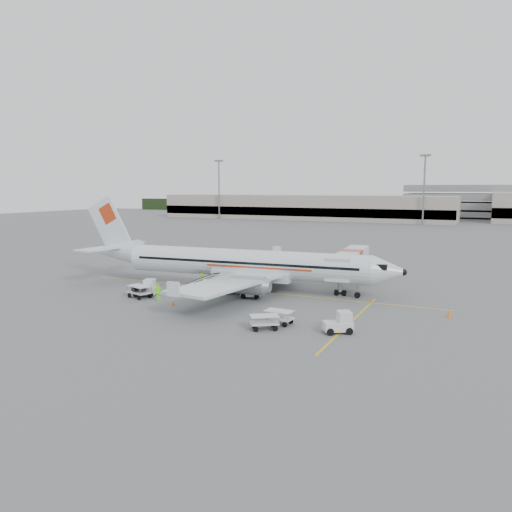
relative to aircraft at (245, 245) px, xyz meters
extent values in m
plane|color=#56595B|center=(0.68, -0.58, -5.26)|extent=(360.00, 360.00, 0.00)
cube|color=yellow|center=(0.68, -0.58, -5.26)|extent=(44.00, 0.20, 0.01)
cube|color=yellow|center=(14.68, -8.58, -5.26)|extent=(0.20, 20.00, 0.01)
cone|color=#FF5C06|center=(22.34, -3.32, -4.93)|extent=(0.41, 0.41, 0.66)
cone|color=#FF5C06|center=(3.61, 18.30, -4.98)|extent=(0.35, 0.35, 0.57)
cone|color=#FF5C06|center=(-3.05, -10.24, -4.99)|extent=(0.34, 0.34, 0.55)
imported|color=#84E712|center=(-2.09, -6.19, -4.36)|extent=(0.78, 0.68, 1.81)
imported|color=#84E712|center=(-4.63, -2.08, -4.33)|extent=(1.15, 1.13, 1.87)
imported|color=#84E712|center=(-2.41, -5.01, -4.31)|extent=(1.32, 1.40, 1.90)
imported|color=#84E712|center=(-5.55, -9.22, -4.33)|extent=(1.11, 1.08, 1.87)
camera|label=1|loc=(25.19, -50.89, 6.42)|focal=35.00mm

